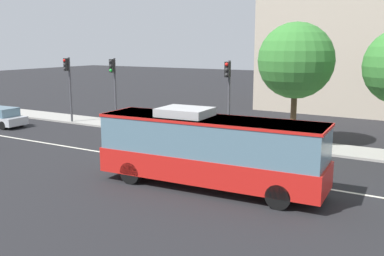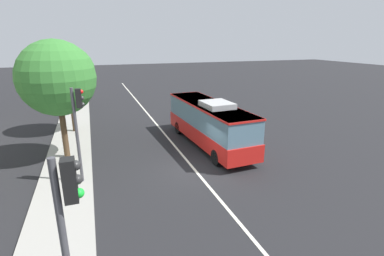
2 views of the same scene
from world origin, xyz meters
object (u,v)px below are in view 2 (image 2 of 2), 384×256
object	(u,v)px
traffic_light_far_corner	(69,227)
transit_bus	(209,121)
street_tree_kerbside_right	(57,78)
street_tree_kerbside_centre	(68,72)
street_tree_kerbside_left	(73,74)
traffic_light_near_corner	(78,120)

from	to	relation	value
traffic_light_far_corner	transit_bus	bearing A→B (deg)	55.20
street_tree_kerbside_right	street_tree_kerbside_centre	bearing A→B (deg)	-2.92
street_tree_kerbside_right	transit_bus	bearing A→B (deg)	-94.11
transit_bus	traffic_light_far_corner	bearing A→B (deg)	142.51
traffic_light_far_corner	street_tree_kerbside_right	bearing A→B (deg)	94.38
traffic_light_far_corner	street_tree_kerbside_left	size ratio (longest dim) A/B	0.96
traffic_light_far_corner	street_tree_kerbside_right	xyz separation A→B (m)	(13.22, 1.13, 1.66)
street_tree_kerbside_centre	street_tree_kerbside_right	xyz separation A→B (m)	(-5.85, 0.30, 0.20)
traffic_light_near_corner	traffic_light_far_corner	bearing A→B (deg)	-91.14
traffic_light_near_corner	traffic_light_far_corner	xyz separation A→B (m)	(-9.30, -0.02, 0.00)
transit_bus	traffic_light_far_corner	world-z (taller)	traffic_light_far_corner
street_tree_kerbside_centre	street_tree_kerbside_right	distance (m)	5.86
street_tree_kerbside_right	traffic_light_far_corner	bearing A→B (deg)	-175.10
street_tree_kerbside_centre	street_tree_kerbside_left	bearing A→B (deg)	0.54
street_tree_kerbside_left	street_tree_kerbside_right	bearing A→B (deg)	179.24
traffic_light_far_corner	street_tree_kerbside_left	world-z (taller)	street_tree_kerbside_left
transit_bus	street_tree_kerbside_centre	xyz separation A→B (m)	(6.54, 9.37, 3.21)
traffic_light_near_corner	street_tree_kerbside_centre	world-z (taller)	street_tree_kerbside_centre
traffic_light_near_corner	traffic_light_far_corner	distance (m)	9.30
street_tree_kerbside_left	traffic_light_far_corner	bearing A→B (deg)	-178.16
transit_bus	street_tree_kerbside_left	distance (m)	18.95
traffic_light_far_corner	street_tree_kerbside_right	size ratio (longest dim) A/B	0.69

